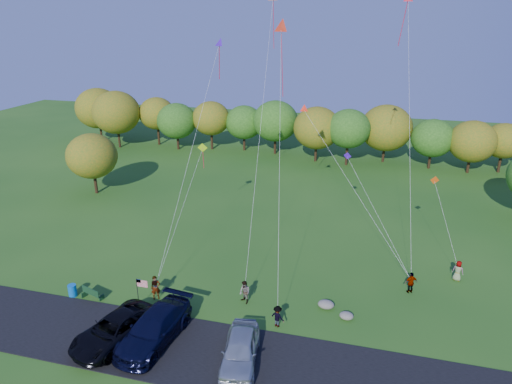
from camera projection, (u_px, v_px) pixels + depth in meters
The scene contains 17 objects.
ground at pixel (232, 316), 30.95m from camera, with size 140.00×140.00×0.00m, color #225217.
asphalt_lane at pixel (212, 355), 27.33m from camera, with size 44.00×6.00×0.06m, color black.
treeline at pixel (295, 128), 61.96m from camera, with size 76.41×27.03×8.31m.
minivan_dark at pixel (115, 330), 28.21m from camera, with size 2.70×5.86×1.63m, color black.
minivan_navy at pixel (154, 328), 28.18m from camera, with size 2.55×6.28×1.82m, color black.
minivan_silver at pixel (240, 350), 26.44m from camera, with size 2.02×5.01×1.71m, color #B4BBC0.
flyer_a at pixel (156, 288), 32.49m from camera, with size 0.67×0.44×1.83m, color #4C4C59.
flyer_b at pixel (245, 292), 32.05m from camera, with size 0.83×0.65×1.71m, color #4C4C59.
flyer_c at pixel (278, 316), 29.63m from camera, with size 0.98×0.56×1.52m, color #4C4C59.
flyer_d at pixel (411, 283), 33.24m from camera, with size 0.98×0.41×1.67m, color #4C4C59.
flyer_e at pixel (458, 271), 34.82m from camera, with size 0.80×0.52×1.64m, color #4C4C59.
park_bench at pixel (91, 293), 32.56m from camera, with size 1.67×0.77×0.95m.
trash_barrel at pixel (72, 291), 32.98m from camera, with size 0.60×0.60×0.90m, color blue.
flag_assembly at pixel (140, 287), 31.22m from camera, with size 0.84×0.55×2.27m.
boulder_near at pixel (326, 304), 31.67m from camera, with size 1.13×0.89×0.57m, color gray.
boulder_far at pixel (346, 316), 30.54m from camera, with size 0.94×0.78×0.49m, color slate.
kites_aloft at pixel (289, 44), 37.54m from camera, with size 20.30×9.29×14.10m.
Camera 1 is at (8.17, -24.56, 19.01)m, focal length 32.00 mm.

